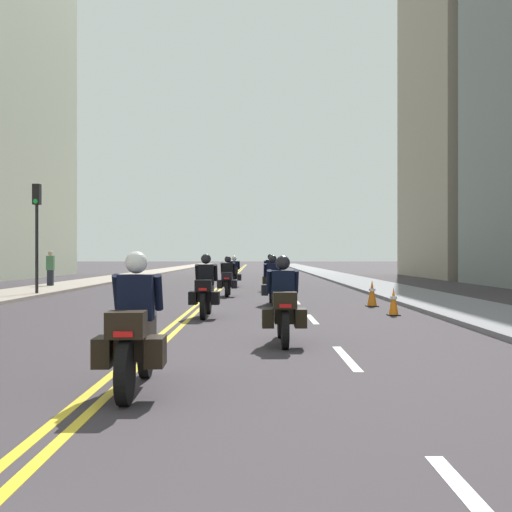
# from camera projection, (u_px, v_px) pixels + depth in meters

# --- Properties ---
(ground_plane) EXTENTS (264.00, 264.00, 0.00)m
(ground_plane) POSITION_uv_depth(u_px,v_px,m) (231.00, 276.00, 49.75)
(ground_plane) COLOR #393337
(sidewalk_left) EXTENTS (2.93, 144.00, 0.12)m
(sidewalk_left) POSITION_uv_depth(u_px,v_px,m) (131.00, 275.00, 49.72)
(sidewalk_left) COLOR gray
(sidewalk_left) RESTS_ON ground
(sidewalk_right) EXTENTS (2.93, 144.00, 0.12)m
(sidewalk_right) POSITION_uv_depth(u_px,v_px,m) (330.00, 275.00, 49.78)
(sidewalk_right) COLOR gray
(sidewalk_right) RESTS_ON ground
(centreline_yellow_inner) EXTENTS (0.12, 132.00, 0.01)m
(centreline_yellow_inner) POSITION_uv_depth(u_px,v_px,m) (229.00, 276.00, 49.75)
(centreline_yellow_inner) COLOR yellow
(centreline_yellow_inner) RESTS_ON ground
(centreline_yellow_outer) EXTENTS (0.12, 132.00, 0.01)m
(centreline_yellow_outer) POSITION_uv_depth(u_px,v_px,m) (232.00, 276.00, 49.75)
(centreline_yellow_outer) COLOR yellow
(centreline_yellow_outer) RESTS_ON ground
(lane_dashes_white) EXTENTS (0.14, 56.40, 0.01)m
(lane_dashes_white) POSITION_uv_depth(u_px,v_px,m) (282.00, 288.00, 30.77)
(lane_dashes_white) COLOR silver
(lane_dashes_white) RESTS_ON ground
(building_right_2) EXTENTS (8.89, 14.21, 31.08)m
(building_right_2) POSITION_uv_depth(u_px,v_px,m) (476.00, 67.00, 47.18)
(building_right_2) COLOR #A09582
(building_right_2) RESTS_ON ground
(motorcycle_0) EXTENTS (0.77, 2.20, 1.62)m
(motorcycle_0) POSITION_uv_depth(u_px,v_px,m) (132.00, 335.00, 7.31)
(motorcycle_0) COLOR black
(motorcycle_0) RESTS_ON ground
(motorcycle_1) EXTENTS (0.76, 2.11, 1.57)m
(motorcycle_1) POSITION_uv_depth(u_px,v_px,m) (281.00, 307.00, 11.30)
(motorcycle_1) COLOR black
(motorcycle_1) RESTS_ON ground
(motorcycle_2) EXTENTS (0.77, 2.27, 1.62)m
(motorcycle_2) POSITION_uv_depth(u_px,v_px,m) (203.00, 291.00, 16.27)
(motorcycle_2) COLOR black
(motorcycle_2) RESTS_ON ground
(motorcycle_3) EXTENTS (0.77, 2.09, 1.59)m
(motorcycle_3) POSITION_uv_depth(u_px,v_px,m) (270.00, 285.00, 20.37)
(motorcycle_3) COLOR black
(motorcycle_3) RESTS_ON ground
(motorcycle_4) EXTENTS (0.77, 2.15, 1.56)m
(motorcycle_4) POSITION_uv_depth(u_px,v_px,m) (225.00, 280.00, 24.74)
(motorcycle_4) COLOR black
(motorcycle_4) RESTS_ON ground
(motorcycle_5) EXTENTS (0.78, 2.24, 1.66)m
(motorcycle_5) POSITION_uv_depth(u_px,v_px,m) (268.00, 276.00, 28.51)
(motorcycle_5) COLOR black
(motorcycle_5) RESTS_ON ground
(motorcycle_6) EXTENTS (0.76, 2.15, 1.57)m
(motorcycle_6) POSITION_uv_depth(u_px,v_px,m) (232.00, 274.00, 32.65)
(motorcycle_6) COLOR black
(motorcycle_6) RESTS_ON ground
(traffic_cone_0) EXTENTS (0.37, 0.37, 0.82)m
(traffic_cone_0) POSITION_uv_depth(u_px,v_px,m) (369.00, 293.00, 19.72)
(traffic_cone_0) COLOR black
(traffic_cone_0) RESTS_ON ground
(traffic_cone_2) EXTENTS (0.32, 0.32, 0.73)m
(traffic_cone_2) POSITION_uv_depth(u_px,v_px,m) (391.00, 302.00, 16.74)
(traffic_cone_2) COLOR black
(traffic_cone_2) RESTS_ON ground
(traffic_light_near) EXTENTS (0.28, 0.38, 4.35)m
(traffic_light_near) POSITION_uv_depth(u_px,v_px,m) (34.00, 219.00, 24.66)
(traffic_light_near) COLOR black
(traffic_light_near) RESTS_ON ground
(pedestrian_0) EXTENTS (0.36, 0.22, 1.80)m
(pedestrian_0) POSITION_uv_depth(u_px,v_px,m) (47.00, 269.00, 30.97)
(pedestrian_0) COLOR #232630
(pedestrian_0) RESTS_ON ground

